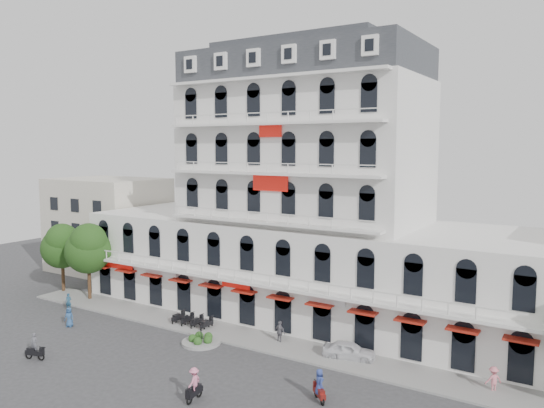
{
  "coord_description": "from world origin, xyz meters",
  "views": [
    {
      "loc": [
        24.16,
        -26.48,
        16.07
      ],
      "look_at": [
        1.35,
        10.0,
        11.42
      ],
      "focal_mm": 35.0,
      "sensor_mm": 36.0,
      "label": 1
    }
  ],
  "objects": [
    {
      "name": "flank_building_west",
      "position": [
        -30.0,
        20.0,
        6.0
      ],
      "size": [
        14.0,
        10.0,
        12.0
      ],
      "primitive_type": "cube",
      "color": "beige",
      "rests_on": "ground"
    },
    {
      "name": "traffic_island",
      "position": [
        -3.0,
        6.0,
        0.26
      ],
      "size": [
        3.2,
        3.2,
        1.6
      ],
      "color": "gray",
      "rests_on": "ground"
    },
    {
      "name": "rider_west",
      "position": [
        -11.6,
        -3.23,
        0.93
      ],
      "size": [
        1.66,
        0.78,
        2.1
      ],
      "rotation": [
        0.0,
        0.0,
        0.3
      ],
      "color": "black",
      "rests_on": "ground"
    },
    {
      "name": "main_building",
      "position": [
        0.0,
        18.0,
        9.96
      ],
      "size": [
        45.0,
        15.0,
        25.8
      ],
      "color": "silver",
      "rests_on": "ground"
    },
    {
      "name": "pedestrian_left",
      "position": [
        -15.7,
        2.94,
        0.88
      ],
      "size": [
        1.0,
        0.82,
        1.76
      ],
      "primitive_type": "imported",
      "rotation": [
        0.0,
        0.0,
        0.36
      ],
      "color": "#2A4F80",
      "rests_on": "ground"
    },
    {
      "name": "pedestrian_mid",
      "position": [
        2.43,
        9.5,
        0.95
      ],
      "size": [
        1.18,
        0.69,
        1.89
      ],
      "primitive_type": "imported",
      "rotation": [
        0.0,
        0.0,
        2.92
      ],
      "color": "slate",
      "rests_on": "ground"
    },
    {
      "name": "parked_car",
      "position": [
        8.57,
        9.5,
        0.68
      ],
      "size": [
        4.24,
        2.41,
        1.36
      ],
      "primitive_type": "imported",
      "rotation": [
        0.0,
        0.0,
        1.78
      ],
      "color": "silver",
      "rests_on": "ground"
    },
    {
      "name": "pedestrian_far",
      "position": [
        -20.0,
        6.12,
        0.82
      ],
      "size": [
        0.72,
        0.64,
        1.65
      ],
      "primitive_type": "imported",
      "rotation": [
        0.0,
        0.0,
        0.53
      ],
      "color": "navy",
      "rests_on": "ground"
    },
    {
      "name": "pedestrian_right",
      "position": [
        18.84,
        9.5,
        0.87
      ],
      "size": [
        1.27,
        1.21,
        1.73
      ],
      "primitive_type": "imported",
      "rotation": [
        0.0,
        0.0,
        3.84
      ],
      "color": "pink",
      "rests_on": "ground"
    },
    {
      "name": "tree_west_outer",
      "position": [
        -25.95,
        9.98,
        5.35
      ],
      "size": [
        4.5,
        4.48,
        7.76
      ],
      "color": "#382314",
      "rests_on": "ground"
    },
    {
      "name": "sidewalk",
      "position": [
        0.0,
        9.0,
        0.08
      ],
      "size": [
        53.0,
        4.0,
        0.16
      ],
      "primitive_type": "cube",
      "color": "gray",
      "rests_on": "ground"
    },
    {
      "name": "parked_scooter_row",
      "position": [
        -6.35,
        8.8,
        0.0
      ],
      "size": [
        4.4,
        1.8,
        1.1
      ],
      "primitive_type": null,
      "color": "black",
      "rests_on": "ground"
    },
    {
      "name": "ground",
      "position": [
        0.0,
        0.0,
        0.0
      ],
      "size": [
        120.0,
        120.0,
        0.0
      ],
      "primitive_type": "plane",
      "color": "#38383A",
      "rests_on": "ground"
    },
    {
      "name": "tree_west_inner",
      "position": [
        -20.95,
        9.48,
        5.68
      ],
      "size": [
        4.76,
        4.76,
        8.25
      ],
      "color": "#382314",
      "rests_on": "ground"
    },
    {
      "name": "rider_center",
      "position": [
        2.93,
        -1.84,
        1.16
      ],
      "size": [
        0.75,
        1.7,
        2.19
      ],
      "rotation": [
        0.0,
        0.0,
        4.81
      ],
      "color": "black",
      "rests_on": "ground"
    },
    {
      "name": "rider_east",
      "position": [
        9.7,
        2.31,
        1.06
      ],
      "size": [
        1.34,
        1.27,
        2.14
      ],
      "rotation": [
        0.0,
        0.0,
        2.4
      ],
      "color": "maroon",
      "rests_on": "ground"
    }
  ]
}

